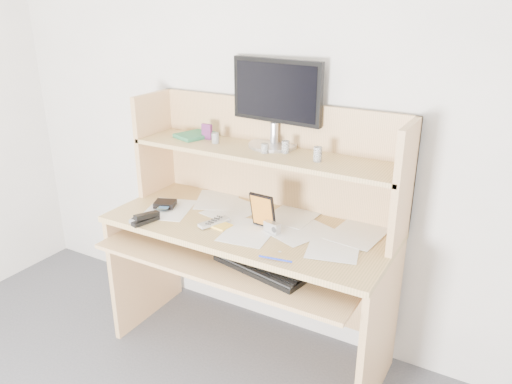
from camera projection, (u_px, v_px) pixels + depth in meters
The scene contains 19 objects.
back_wall at pixel (280, 110), 2.50m from camera, with size 3.60×0.04×2.50m, color silver.
desk at pixel (256, 228), 2.50m from camera, with size 1.40×0.70×1.30m.
paper_clutter at pixel (248, 223), 2.42m from camera, with size 1.32×0.54×0.01m, color white.
keyboard at pixel (261, 267), 2.20m from camera, with size 0.46×0.24×0.03m.
tv_remote at pixel (214, 222), 2.40m from camera, with size 0.04×0.16×0.02m, color #9A9A95.
flip_phone at pixel (136, 219), 2.44m from camera, with size 0.04×0.07×0.02m, color #AFAFB2.
stapler at pixel (145, 218), 2.42m from camera, with size 0.04×0.14×0.04m, color black.
wallet at pixel (165, 204), 2.60m from camera, with size 0.10×0.09×0.03m, color black.
sticky_note_pad at pixel (222, 226), 2.38m from camera, with size 0.08×0.08×0.01m, color #CBD738.
digital_camera at pixel (272, 227), 2.31m from camera, with size 0.08×0.03×0.05m, color #ADADB0.
game_case at pixel (263, 211), 2.34m from camera, with size 0.12×0.01×0.17m, color black.
blue_pen at pixel (275, 259), 2.07m from camera, with size 0.01×0.01×0.15m, color #162AAB.
card_box at pixel (207, 132), 2.60m from camera, with size 0.06×0.02×0.08m, color maroon.
shelf_book at pixel (196, 135), 2.66m from camera, with size 0.14×0.20×0.02m, color #30793D.
chip_stack_a at pixel (215, 138), 2.53m from camera, with size 0.04×0.04×0.05m, color black.
chip_stack_b at pixel (286, 147), 2.37m from camera, with size 0.04×0.04×0.06m, color silver.
chip_stack_c at pixel (265, 148), 2.38m from camera, with size 0.04×0.04×0.05m, color black.
chip_stack_d at pixel (318, 154), 2.25m from camera, with size 0.04×0.04×0.07m, color silver.
monitor at pixel (276, 100), 2.43m from camera, with size 0.49×0.25×0.42m.
Camera 1 is at (1.12, -0.41, 1.78)m, focal length 35.00 mm.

